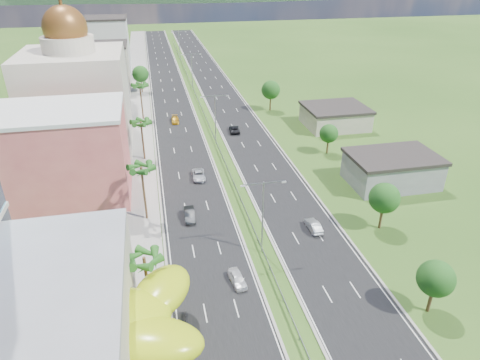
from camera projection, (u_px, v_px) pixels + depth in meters
ground at (283, 301)px, 51.06m from camera, size 500.00×500.00×0.00m
road_left at (170, 95)px, 127.76m from camera, size 11.00×260.00×0.04m
road_right at (219, 92)px, 130.53m from camera, size 11.00×260.00×0.04m
sidewalk_left at (137, 97)px, 125.98m from camera, size 7.00×260.00×0.12m
median_guardrail at (203, 110)px, 113.24m from camera, size 0.10×216.06×0.76m
streetlight_median_b at (263, 210)px, 56.62m from camera, size 6.04×0.25×11.00m
streetlight_median_c at (215, 114)px, 91.33m from camera, size 6.04×0.25×11.00m
streetlight_median_d at (192, 68)px, 130.38m from camera, size 6.04×0.25×11.00m
streetlight_median_e at (179, 42)px, 169.43m from camera, size 6.04×0.25×11.00m
lime_canopy at (100, 322)px, 41.58m from camera, size 18.00×15.00×7.40m
pink_shophouse at (64, 156)px, 70.18m from camera, size 20.00×15.00×15.00m
domed_building at (77, 95)px, 88.36m from camera, size 20.00×20.00×28.70m
midrise_grey at (95, 80)px, 111.79m from camera, size 16.00×15.00×16.00m
midrise_beige at (102, 68)px, 131.57m from camera, size 16.00×15.00×13.00m
midrise_white at (106, 46)px, 150.38m from camera, size 16.00×15.00×18.00m
shed_near at (392, 171)px, 76.78m from camera, size 15.00×10.00×5.00m
shed_far at (335, 117)px, 103.32m from camera, size 14.00×12.00×4.40m
palm_tree_b at (144, 261)px, 46.66m from camera, size 3.60×3.60×8.10m
palm_tree_c at (141, 170)px, 63.36m from camera, size 3.60×3.60×9.60m
palm_tree_d at (141, 124)px, 83.76m from camera, size 3.60×3.60×8.60m
palm_tree_e at (140, 87)px, 105.10m from camera, size 3.60×3.60×9.40m
leafy_tree_lfar at (140, 74)px, 128.05m from camera, size 4.90×4.90×8.05m
leafy_tree_ra at (436, 279)px, 47.48m from camera, size 4.20×4.20×6.90m
leafy_tree_rb at (384, 198)px, 62.60m from camera, size 4.55×4.55×7.47m
leafy_tree_rc at (329, 134)px, 87.82m from camera, size 3.85×3.85×6.33m
leafy_tree_rd at (271, 90)px, 112.56m from camera, size 4.90×4.90×8.05m
car_white_near_left at (237, 279)px, 53.58m from camera, size 2.09×4.15×1.36m
car_dark_left at (190, 215)px, 66.84m from camera, size 1.72×4.61×1.50m
car_silver_mid_left at (199, 175)px, 79.16m from camera, size 2.45×5.01×1.37m
car_yellow_far_left at (175, 120)px, 106.37m from camera, size 1.98×4.57×1.31m
car_silver_right at (314, 226)px, 64.13m from camera, size 1.60×4.30×1.41m
car_dark_far_right at (234, 129)px, 100.42m from camera, size 2.64×5.04×1.35m
motorcycle at (186, 315)px, 48.20m from camera, size 0.77×1.94×1.21m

